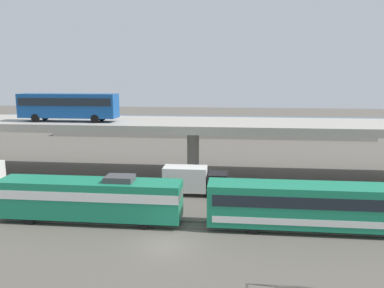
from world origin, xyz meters
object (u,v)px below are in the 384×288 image
object	(u,v)px
train_locomotive	(81,197)
parked_car_4	(290,125)
parked_car_2	(106,123)
transit_bus_on_overpass	(68,105)
parked_car_6	(246,125)
service_truck_west	(193,180)
parked_car_3	(314,126)
parked_car_0	(276,127)
train_coach_lead	(340,206)
parked_car_1	(252,127)
parked_car_5	(170,125)

from	to	relation	value
train_locomotive	parked_car_4	size ratio (longest dim) A/B	3.70
parked_car_2	parked_car_4	xyz separation A→B (m)	(40.91, 1.15, 0.00)
transit_bus_on_overpass	parked_car_6	world-z (taller)	transit_bus_on_overpass
service_truck_west	parked_car_3	world-z (taller)	service_truck_west
parked_car_0	parked_car_6	size ratio (longest dim) A/B	0.98
parked_car_0	parked_car_2	world-z (taller)	same
train_coach_lead	parked_car_2	bearing A→B (deg)	-54.58
transit_bus_on_overpass	parked_car_6	xyz separation A→B (m)	(22.83, 38.42, -6.92)
service_truck_west	parked_car_6	size ratio (longest dim) A/B	1.54
parked_car_2	parked_car_3	size ratio (longest dim) A/B	1.03
parked_car_2	train_coach_lead	bearing A→B (deg)	-54.58
train_locomotive	service_truck_west	xyz separation A→B (m)	(8.97, 8.52, -0.55)
parked_car_2	parked_car_0	bearing A→B (deg)	-5.07
parked_car_0	parked_car_1	world-z (taller)	same
service_truck_west	parked_car_1	world-z (taller)	service_truck_west
parked_car_1	parked_car_6	bearing A→B (deg)	-70.06
service_truck_west	parked_car_4	size ratio (longest dim) A/B	1.47
service_truck_west	parked_car_2	bearing A→B (deg)	119.13
train_coach_lead	parked_car_6	size ratio (longest dim) A/B	4.84
train_coach_lead	parked_car_4	bearing A→B (deg)	-93.96
parked_car_2	parked_car_5	size ratio (longest dim) A/B	1.09
parked_car_1	parked_car_5	world-z (taller)	same
parked_car_2	parked_car_4	size ratio (longest dim) A/B	0.99
train_locomotive	train_coach_lead	distance (m)	21.77
train_locomotive	parked_car_4	world-z (taller)	train_locomotive
parked_car_1	parked_car_5	bearing A→B (deg)	-0.96
parked_car_4	transit_bus_on_overpass	bearing A→B (deg)	50.55
parked_car_6	parked_car_1	bearing A→B (deg)	109.94
service_truck_west	parked_car_2	world-z (taller)	service_truck_west
service_truck_west	parked_car_1	bearing A→B (deg)	78.78
train_coach_lead	transit_bus_on_overpass	bearing A→B (deg)	-26.02
service_truck_west	parked_car_4	distance (m)	47.88
parked_car_1	parked_car_5	size ratio (longest dim) A/B	1.06
parked_car_1	parked_car_3	size ratio (longest dim) A/B	1.00
parked_car_3	parked_car_2	bearing A→B (deg)	-1.37
parked_car_1	parked_car_5	xyz separation A→B (m)	(-17.35, 0.29, 0.00)
parked_car_5	parked_car_6	size ratio (longest dim) A/B	0.94
parked_car_0	parked_car_1	bearing A→B (deg)	177.47
parked_car_6	parked_car_5	bearing A→B (deg)	10.35
parked_car_5	parked_car_6	xyz separation A→B (m)	(16.18, 2.96, -0.00)
parked_car_3	parked_car_0	bearing A→B (deg)	15.01
parked_car_2	parked_car_6	size ratio (longest dim) A/B	1.03
parked_car_4	parked_car_5	bearing A→B (deg)	8.74
train_locomotive	train_coach_lead	size ratio (longest dim) A/B	0.80
parked_car_0	parked_car_4	size ratio (longest dim) A/B	0.93
parked_car_5	parked_car_4	bearing A→B (deg)	8.74
train_locomotive	parked_car_0	size ratio (longest dim) A/B	3.96
train_coach_lead	parked_car_0	bearing A→B (deg)	-90.19
train_locomotive	parked_car_1	world-z (taller)	train_locomotive
parked_car_4	parked_car_5	world-z (taller)	same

